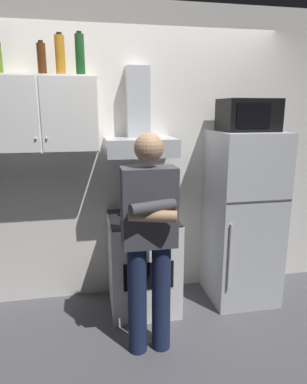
# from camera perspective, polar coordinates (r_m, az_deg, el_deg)

# --- Properties ---
(ground_plane) EXTENTS (7.00, 7.00, 0.00)m
(ground_plane) POSITION_cam_1_polar(r_m,az_deg,el_deg) (3.18, 0.00, -20.56)
(ground_plane) COLOR #4C4C51
(back_wall_tiled) EXTENTS (4.80, 0.10, 2.70)m
(back_wall_tiled) POSITION_cam_1_polar(r_m,az_deg,el_deg) (3.25, -2.03, 5.88)
(back_wall_tiled) COLOR silver
(back_wall_tiled) RESTS_ON ground_plane
(upper_cabinet) EXTENTS (0.90, 0.37, 0.60)m
(upper_cabinet) POSITION_cam_1_polar(r_m,az_deg,el_deg) (2.98, -18.13, 12.24)
(upper_cabinet) COLOR white
(stove_oven) EXTENTS (0.60, 0.62, 0.87)m
(stove_oven) POSITION_cam_1_polar(r_m,az_deg,el_deg) (3.17, -1.78, -11.67)
(stove_oven) COLOR white
(stove_oven) RESTS_ON ground_plane
(range_hood) EXTENTS (0.60, 0.44, 0.75)m
(range_hood) POSITION_cam_1_polar(r_m,az_deg,el_deg) (3.00, -2.34, 9.97)
(range_hood) COLOR #B7BABF
(refrigerator) EXTENTS (0.60, 0.62, 1.60)m
(refrigerator) POSITION_cam_1_polar(r_m,az_deg,el_deg) (3.31, 14.65, -4.19)
(refrigerator) COLOR silver
(refrigerator) RESTS_ON ground_plane
(microwave) EXTENTS (0.48, 0.37, 0.28)m
(microwave) POSITION_cam_1_polar(r_m,az_deg,el_deg) (3.18, 15.54, 12.28)
(microwave) COLOR black
(microwave) RESTS_ON refrigerator
(person_standing) EXTENTS (0.38, 0.33, 1.64)m
(person_standing) POSITION_cam_1_polar(r_m,az_deg,el_deg) (2.43, -0.72, -7.78)
(person_standing) COLOR #192342
(person_standing) RESTS_ON ground_plane
(cooking_pot) EXTENTS (0.32, 0.22, 0.12)m
(cooking_pot) POSITION_cam_1_polar(r_m,az_deg,el_deg) (2.90, 1.06, -3.50)
(cooking_pot) COLOR #B7BABF
(cooking_pot) RESTS_ON stove_oven
(bottle_rum_dark) EXTENTS (0.07, 0.07, 0.26)m
(bottle_rum_dark) POSITION_cam_1_polar(r_m,az_deg,el_deg) (3.03, -18.19, 20.34)
(bottle_rum_dark) COLOR #47230F
(bottle_rum_dark) RESTS_ON upper_cabinet
(bottle_liquor_amber) EXTENTS (0.08, 0.08, 0.32)m
(bottle_liquor_amber) POSITION_cam_1_polar(r_m,az_deg,el_deg) (2.99, -15.35, 21.17)
(bottle_liquor_amber) COLOR #B7721E
(bottle_liquor_amber) RESTS_ON upper_cabinet
(bottle_wine_green) EXTENTS (0.07, 0.07, 0.33)m
(bottle_wine_green) POSITION_cam_1_polar(r_m,az_deg,el_deg) (2.96, -12.20, 21.51)
(bottle_wine_green) COLOR #19471E
(bottle_wine_green) RESTS_ON upper_cabinet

